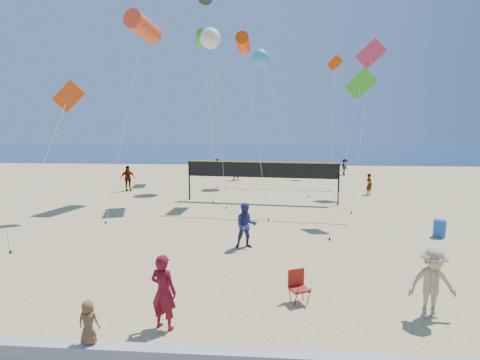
# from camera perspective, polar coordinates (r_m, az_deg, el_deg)

# --- Properties ---
(ground) EXTENTS (120.00, 120.00, 0.00)m
(ground) POSITION_cam_1_polar(r_m,az_deg,el_deg) (10.83, -5.12, -18.38)
(ground) COLOR #D7C079
(ground) RESTS_ON ground
(ocean) EXTENTS (140.00, 50.00, 0.03)m
(ocean) POSITION_cam_1_polar(r_m,az_deg,el_deg) (71.73, 3.02, 4.39)
(ocean) COLOR #10244E
(ocean) RESTS_ON ground
(woman) EXTENTS (0.78, 0.63, 1.85)m
(woman) POSITION_cam_1_polar(r_m,az_deg,el_deg) (9.48, -11.58, -16.37)
(woman) COLOR maroon
(woman) RESTS_ON ground
(toddler) EXTENTS (0.44, 0.30, 0.88)m
(toddler) POSITION_cam_1_polar(r_m,az_deg,el_deg) (8.39, -22.09, -19.41)
(toddler) COLOR brown
(toddler) RESTS_ON seawall
(bystander_a) EXTENTS (0.99, 0.84, 1.83)m
(bystander_a) POSITION_cam_1_polar(r_m,az_deg,el_deg) (15.01, 0.93, -6.96)
(bystander_a) COLOR navy
(bystander_a) RESTS_ON ground
(bystander_b) EXTENTS (1.20, 0.71, 1.83)m
(bystander_b) POSITION_cam_1_polar(r_m,az_deg,el_deg) (10.93, 27.26, -13.81)
(bystander_b) COLOR tan
(bystander_b) RESTS_ON ground
(far_person_0) EXTENTS (1.17, 1.04, 1.90)m
(far_person_0) POSITION_cam_1_polar(r_m,az_deg,el_deg) (29.25, -16.75, 0.24)
(far_person_0) COLOR gray
(far_person_0) RESTS_ON ground
(far_person_1) EXTENTS (1.54, 0.68, 1.61)m
(far_person_1) POSITION_cam_1_polar(r_m,az_deg,el_deg) (33.53, -0.64, 1.33)
(far_person_1) COLOR gray
(far_person_1) RESTS_ON ground
(far_person_2) EXTENTS (0.53, 0.64, 1.52)m
(far_person_2) POSITION_cam_1_polar(r_m,az_deg,el_deg) (27.98, 19.08, -0.61)
(far_person_2) COLOR gray
(far_person_2) RESTS_ON ground
(far_person_3) EXTENTS (0.91, 0.81, 1.55)m
(far_person_3) POSITION_cam_1_polar(r_m,az_deg,el_deg) (37.67, -3.45, 2.03)
(far_person_3) COLOR gray
(far_person_3) RESTS_ON ground
(far_person_4) EXTENTS (1.07, 1.18, 1.59)m
(far_person_4) POSITION_cam_1_polar(r_m,az_deg,el_deg) (38.56, 15.66, 1.91)
(far_person_4) COLOR gray
(far_person_4) RESTS_ON ground
(camp_chair) EXTENTS (0.63, 0.72, 1.00)m
(camp_chair) POSITION_cam_1_polar(r_m,az_deg,el_deg) (10.86, 8.80, -15.43)
(camp_chair) COLOR #A11E12
(camp_chair) RESTS_ON ground
(trash_barrel) EXTENTS (0.54, 0.54, 0.77)m
(trash_barrel) POSITION_cam_1_polar(r_m,az_deg,el_deg) (18.77, 28.12, -6.51)
(trash_barrel) COLOR #1B51B1
(trash_barrel) RESTS_ON ground
(volleyball_net) EXTENTS (10.71, 10.57, 2.61)m
(volleyball_net) POSITION_cam_1_polar(r_m,az_deg,el_deg) (23.78, 3.27, 0.89)
(volleyball_net) COLOR black
(volleyball_net) RESTS_ON ground
(kite_0) EXTENTS (1.73, 8.39, 11.89)m
(kite_0) POSITION_cam_1_polar(r_m,az_deg,el_deg) (26.51, -14.50, 21.62)
(kite_0) COLOR #ED461F
(kite_0) RESTS_ON ground
(kite_2) EXTENTS (2.17, 6.56, 10.56)m
(kite_2) POSITION_cam_1_polar(r_m,az_deg,el_deg) (25.04, 0.48, 20.15)
(kite_2) COLOR #DA3F05
(kite_2) RESTS_ON ground
(kite_3) EXTENTS (1.70, 6.39, 7.24)m
(kite_3) POSITION_cam_1_polar(r_m,az_deg,el_deg) (21.67, -24.93, 10.75)
(kite_3) COLOR #DD420F
(kite_3) RESTS_ON ground
(kite_4) EXTENTS (2.72, 4.36, 7.74)m
(kite_4) POSITION_cam_1_polar(r_m,az_deg,el_deg) (20.05, 17.73, 12.82)
(kite_4) COLOR green
(kite_4) RESTS_ON ground
(kite_5) EXTENTS (3.56, 7.26, 10.92)m
(kite_5) POSITION_cam_1_polar(r_m,az_deg,el_deg) (28.78, 19.27, 17.08)
(kite_5) COLOR #C82D54
(kite_5) RESTS_ON ground
(kite_6) EXTENTS (2.05, 7.47, 12.25)m
(kite_6) POSITION_cam_1_polar(r_m,az_deg,el_deg) (30.59, -4.55, 20.71)
(kite_6) COLOR white
(kite_6) RESTS_ON ground
(kite_7) EXTENTS (4.32, 7.12, 11.05)m
(kite_7) POSITION_cam_1_polar(r_m,az_deg,el_deg) (32.16, 3.11, 18.07)
(kite_7) COLOR #359EC9
(kite_7) RESTS_ON ground
(kite_8) EXTENTS (2.82, 6.33, 13.14)m
(kite_8) POSITION_cam_1_polar(r_m,az_deg,el_deg) (35.46, -5.99, 20.74)
(kite_8) COLOR green
(kite_8) RESTS_ON ground
(kite_9) EXTENTS (2.45, 9.66, 11.58)m
(kite_9) POSITION_cam_1_polar(r_m,az_deg,el_deg) (37.60, 14.23, 15.87)
(kite_9) COLOR #DA3F05
(kite_9) RESTS_ON ground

